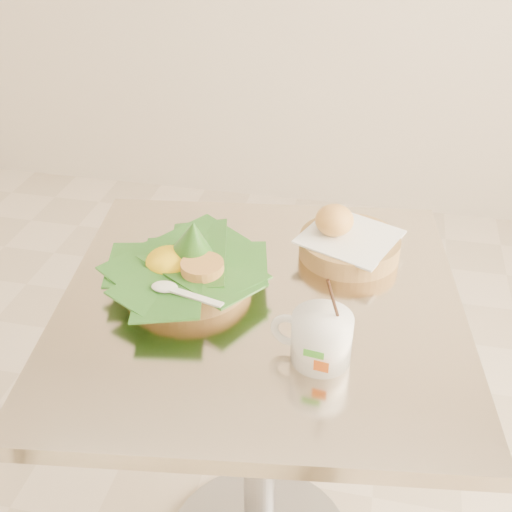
% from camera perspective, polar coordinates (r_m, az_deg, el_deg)
% --- Properties ---
extents(cafe_table, '(0.79, 0.79, 0.75)m').
position_cam_1_polar(cafe_table, '(1.27, 0.37, -11.89)').
color(cafe_table, gray).
rests_on(cafe_table, floor).
extents(rice_basket, '(0.28, 0.28, 0.14)m').
position_cam_1_polar(rice_basket, '(1.15, -6.12, -0.81)').
color(rice_basket, '#A47E46').
rests_on(rice_basket, cafe_table).
extents(bread_basket, '(0.21, 0.21, 0.10)m').
position_cam_1_polar(bread_basket, '(1.24, 8.08, 1.32)').
color(bread_basket, '#A47E46').
rests_on(bread_basket, cafe_table).
extents(coffee_mug, '(0.13, 0.10, 0.16)m').
position_cam_1_polar(coffee_mug, '(0.99, 5.70, -7.17)').
color(coffee_mug, white).
rests_on(coffee_mug, cafe_table).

